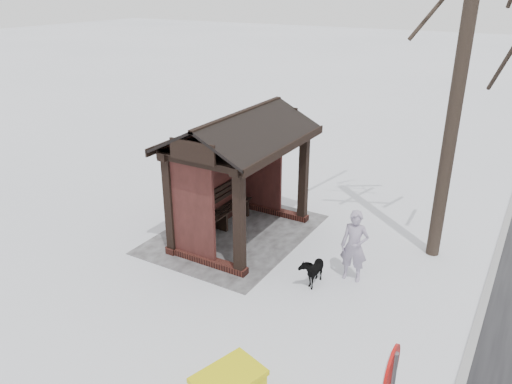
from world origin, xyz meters
TOP-DOWN VIEW (x-y plane):
  - ground at (0.00, 0.00)m, footprint 120.00×120.00m
  - kerb at (0.00, 5.50)m, footprint 120.00×0.15m
  - trampled_patch at (0.00, -0.20)m, footprint 4.20×3.20m
  - bus_shelter at (0.00, -0.16)m, footprint 3.60×2.40m
  - pedestrian at (0.45, 2.99)m, footprint 0.43×0.60m
  - dog at (1.01, 2.33)m, footprint 0.78×0.39m

SIDE VIEW (x-z plane):
  - ground at x=0.00m, z-range 0.00..0.00m
  - trampled_patch at x=0.00m, z-range 0.00..0.02m
  - kerb at x=0.00m, z-range -0.02..0.04m
  - dog at x=1.01m, z-range 0.00..0.64m
  - pedestrian at x=0.45m, z-range 0.00..1.54m
  - bus_shelter at x=0.00m, z-range 0.62..3.71m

